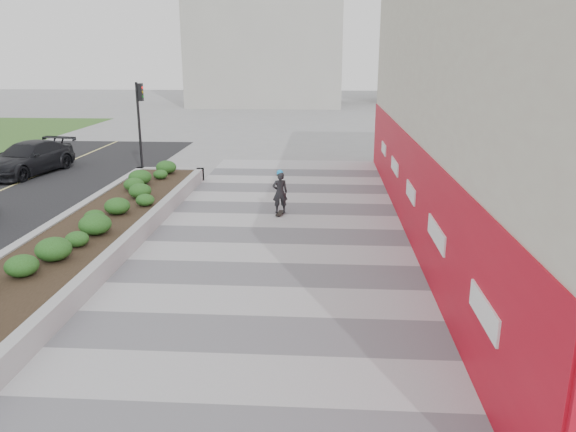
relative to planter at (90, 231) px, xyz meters
name	(u,v)px	position (x,y,z in m)	size (l,w,h in m)	color
ground	(241,384)	(5.50, -7.00, -0.42)	(160.00, 160.00, 0.00)	gray
walkway	(261,308)	(5.50, -4.00, -0.41)	(8.00, 36.00, 0.01)	#A8A8AD
building	(514,105)	(12.48, 1.98, 3.56)	(6.04, 24.08, 8.00)	#BFB3A3
planter	(90,231)	(0.00, 0.00, 0.00)	(3.00, 18.00, 0.90)	#9E9EA0
traffic_signal_near	(140,114)	(-1.73, 10.50, 2.34)	(0.33, 0.28, 4.20)	black
distant_bldg_north_l	(267,9)	(0.50, 48.00, 9.58)	(16.00, 12.00, 20.00)	#ADAAA3
manhole_cover	(283,309)	(6.00, -4.00, -0.42)	(0.44, 0.44, 0.01)	#595654
skateboarder	(280,192)	(5.35, 3.56, 0.40)	(0.60, 0.74, 1.61)	beige
car_dark	(28,158)	(-6.96, 9.76, 0.32)	(2.08, 5.12, 1.49)	black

